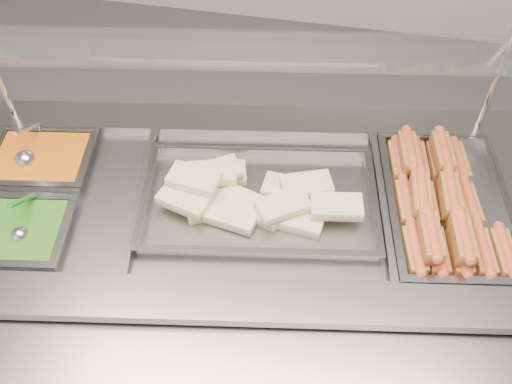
% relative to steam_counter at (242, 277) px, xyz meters
% --- Properties ---
extents(steam_counter, '(1.86, 1.05, 0.84)m').
position_rel_steam_counter_xyz_m(steam_counter, '(0.00, 0.00, 0.00)').
color(steam_counter, slate).
rests_on(steam_counter, ground).
extents(tray_rail, '(1.70, 0.60, 0.05)m').
position_rel_steam_counter_xyz_m(tray_rail, '(0.08, -0.47, 0.38)').
color(tray_rail, gray).
rests_on(tray_rail, steam_counter).
extents(sneeze_guard, '(1.56, 0.52, 0.41)m').
position_rel_steam_counter_xyz_m(sneeze_guard, '(-0.03, 0.20, 0.76)').
color(sneeze_guard, silver).
rests_on(sneeze_guard, steam_counter).
extents(pan_hotdogs, '(0.40, 0.56, 0.09)m').
position_rel_steam_counter_xyz_m(pan_hotdogs, '(0.58, 0.09, 0.38)').
color(pan_hotdogs, gray).
rests_on(pan_hotdogs, steam_counter).
extents(pan_wraps, '(0.69, 0.47, 0.07)m').
position_rel_steam_counter_xyz_m(pan_wraps, '(0.06, 0.01, 0.40)').
color(pan_wraps, gray).
rests_on(pan_wraps, steam_counter).
extents(pan_beans, '(0.31, 0.27, 0.09)m').
position_rel_steam_counter_xyz_m(pan_beans, '(-0.62, 0.04, 0.38)').
color(pan_beans, gray).
rests_on(pan_beans, steam_counter).
extents(pan_peas, '(0.31, 0.27, 0.09)m').
position_rel_steam_counter_xyz_m(pan_peas, '(-0.57, -0.23, 0.38)').
color(pan_peas, gray).
rests_on(pan_peas, steam_counter).
extents(hotdogs_in_buns, '(0.35, 0.51, 0.11)m').
position_rel_steam_counter_xyz_m(hotdogs_in_buns, '(0.55, 0.08, 0.43)').
color(hotdogs_in_buns, brown).
rests_on(hotdogs_in_buns, pan_hotdogs).
extents(tortilla_wraps, '(0.57, 0.26, 0.09)m').
position_rel_steam_counter_xyz_m(tortilla_wraps, '(0.04, 0.00, 0.43)').
color(tortilla_wraps, '#C9BD86').
rests_on(tortilla_wraps, pan_wraps).
extents(ladle, '(0.07, 0.18, 0.14)m').
position_rel_steam_counter_xyz_m(ladle, '(-0.65, 0.02, 0.43)').
color(ladle, silver).
rests_on(ladle, pan_beans).
extents(serving_spoon, '(0.06, 0.16, 0.14)m').
position_rel_steam_counter_xyz_m(serving_spoon, '(-0.54, -0.23, 0.43)').
color(serving_spoon, silver).
rests_on(serving_spoon, pan_peas).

